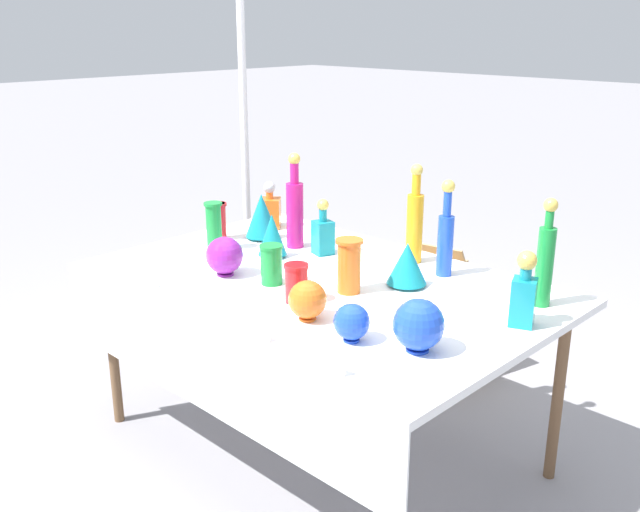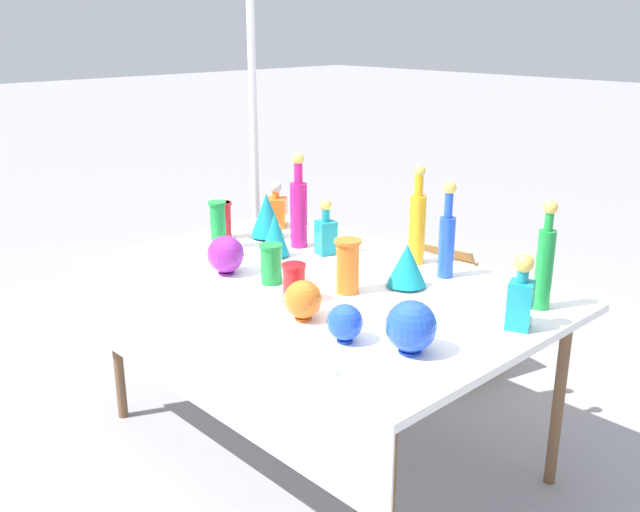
% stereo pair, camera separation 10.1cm
% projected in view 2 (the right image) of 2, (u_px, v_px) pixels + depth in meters
% --- Properties ---
extents(ground_plane, '(40.00, 40.00, 0.00)m').
position_uv_depth(ground_plane, '(320.00, 446.00, 3.05)').
color(ground_plane, gray).
extents(display_table, '(1.81, 1.19, 0.76)m').
position_uv_depth(display_table, '(313.00, 295.00, 2.81)').
color(display_table, white).
rests_on(display_table, ground).
extents(tall_bottle_0, '(0.08, 0.08, 0.43)m').
position_uv_depth(tall_bottle_0, '(299.00, 208.00, 3.18)').
color(tall_bottle_0, '#C61972').
rests_on(tall_bottle_0, display_table).
extents(tall_bottle_1, '(0.06, 0.06, 0.39)m').
position_uv_depth(tall_bottle_1, '(447.00, 237.00, 2.80)').
color(tall_bottle_1, blue).
rests_on(tall_bottle_1, display_table).
extents(tall_bottle_2, '(0.07, 0.07, 0.42)m').
position_uv_depth(tall_bottle_2, '(417.00, 222.00, 2.96)').
color(tall_bottle_2, orange).
rests_on(tall_bottle_2, display_table).
extents(tall_bottle_3, '(0.06, 0.06, 0.40)m').
position_uv_depth(tall_bottle_3, '(545.00, 262.00, 2.48)').
color(tall_bottle_3, '#198C38').
rests_on(tall_bottle_3, display_table).
extents(square_decanter_0, '(0.10, 0.10, 0.26)m').
position_uv_depth(square_decanter_0, '(521.00, 295.00, 2.34)').
color(square_decanter_0, teal).
rests_on(square_decanter_0, display_table).
extents(square_decanter_1, '(0.10, 0.10, 0.25)m').
position_uv_depth(square_decanter_1, '(326.00, 232.00, 3.10)').
color(square_decanter_1, teal).
rests_on(square_decanter_1, display_table).
extents(square_decanter_2, '(0.14, 0.14, 0.23)m').
position_uv_depth(square_decanter_2, '(276.00, 209.00, 3.52)').
color(square_decanter_2, orange).
rests_on(square_decanter_2, display_table).
extents(slender_vase_0, '(0.09, 0.09, 0.16)m').
position_uv_depth(slender_vase_0, '(271.00, 262.00, 2.76)').
color(slender_vase_0, '#198C38').
rests_on(slender_vase_0, display_table).
extents(slender_vase_1, '(0.10, 0.10, 0.21)m').
position_uv_depth(slender_vase_1, '(348.00, 264.00, 2.65)').
color(slender_vase_1, orange).
rests_on(slender_vase_1, display_table).
extents(slender_vase_2, '(0.08, 0.08, 0.22)m').
position_uv_depth(slender_vase_2, '(218.00, 224.00, 3.17)').
color(slender_vase_2, '#198C38').
rests_on(slender_vase_2, display_table).
extents(slender_vase_3, '(0.09, 0.09, 0.14)m').
position_uv_depth(slender_vase_3, '(294.00, 281.00, 2.58)').
color(slender_vase_3, red).
rests_on(slender_vase_3, display_table).
extents(slender_vase_4, '(0.09, 0.09, 0.17)m').
position_uv_depth(slender_vase_4, '(223.00, 219.00, 3.34)').
color(slender_vase_4, red).
rests_on(slender_vase_4, display_table).
extents(fluted_vase_0, '(0.16, 0.16, 0.17)m').
position_uv_depth(fluted_vase_0, '(407.00, 265.00, 2.72)').
color(fluted_vase_0, teal).
rests_on(fluted_vase_0, display_table).
extents(fluted_vase_1, '(0.13, 0.13, 0.19)m').
position_uv_depth(fluted_vase_1, '(275.00, 234.00, 3.07)').
color(fluted_vase_1, teal).
rests_on(fluted_vase_1, display_table).
extents(fluted_vase_2, '(0.16, 0.16, 0.21)m').
position_uv_depth(fluted_vase_2, '(267.00, 215.00, 3.33)').
color(fluted_vase_2, teal).
rests_on(fluted_vase_2, display_table).
extents(round_bowl_0, '(0.13, 0.13, 0.14)m').
position_uv_depth(round_bowl_0, '(303.00, 299.00, 2.42)').
color(round_bowl_0, orange).
rests_on(round_bowl_0, display_table).
extents(round_bowl_1, '(0.16, 0.16, 0.17)m').
position_uv_depth(round_bowl_1, '(411.00, 326.00, 2.17)').
color(round_bowl_1, blue).
rests_on(round_bowl_1, display_table).
extents(round_bowl_2, '(0.12, 0.12, 0.13)m').
position_uv_depth(round_bowl_2, '(345.00, 322.00, 2.25)').
color(round_bowl_2, blue).
rests_on(round_bowl_2, display_table).
extents(round_bowl_3, '(0.15, 0.15, 0.16)m').
position_uv_depth(round_bowl_3, '(226.00, 254.00, 2.86)').
color(round_bowl_3, purple).
rests_on(round_bowl_3, display_table).
extents(price_tag_left, '(0.05, 0.02, 0.05)m').
position_uv_depth(price_tag_left, '(329.00, 367.00, 2.05)').
color(price_tag_left, white).
rests_on(price_tag_left, display_table).
extents(price_tag_center, '(0.05, 0.03, 0.05)m').
position_uv_depth(price_tag_center, '(155.00, 278.00, 2.77)').
color(price_tag_center, white).
rests_on(price_tag_center, display_table).
extents(price_tag_right, '(0.06, 0.02, 0.05)m').
position_uv_depth(price_tag_right, '(258.00, 333.00, 2.28)').
color(price_tag_right, white).
rests_on(price_tag_right, display_table).
extents(cardboard_box_behind_left, '(0.43, 0.39, 0.48)m').
position_uv_depth(cardboard_box_behind_left, '(434.00, 294.00, 4.21)').
color(cardboard_box_behind_left, tan).
rests_on(cardboard_box_behind_left, ground).
extents(cardboard_box_behind_right, '(0.47, 0.51, 0.45)m').
position_uv_depth(cardboard_box_behind_right, '(449.00, 337.00, 3.67)').
color(cardboard_box_behind_right, tan).
rests_on(cardboard_box_behind_right, ground).
extents(canopy_pole, '(0.18, 0.18, 2.41)m').
position_uv_depth(canopy_pole, '(255.00, 167.00, 4.04)').
color(canopy_pole, silver).
rests_on(canopy_pole, ground).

